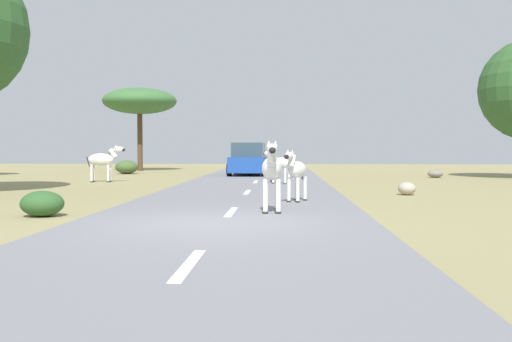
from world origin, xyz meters
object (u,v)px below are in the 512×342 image
at_px(zebra_0, 296,171).
at_px(bush_0, 42,204).
at_px(zebra_1, 279,163).
at_px(rock_1, 407,189).
at_px(bush_3, 127,167).
at_px(car_0, 249,160).
at_px(zebra_3, 272,170).
at_px(rock_3, 435,174).
at_px(zebra_2, 103,160).
at_px(tree_5, 140,101).

height_order(zebra_0, bush_0, zebra_0).
distance_m(zebra_1, rock_1, 6.49).
distance_m(bush_0, bush_3, 21.74).
xyz_separation_m(car_0, bush_3, (-7.30, 2.31, -0.45)).
distance_m(zebra_0, zebra_3, 2.76).
bearing_deg(bush_0, rock_3, 53.75).
height_order(zebra_1, bush_3, zebra_1).
bearing_deg(bush_3, car_0, -17.55).
relative_size(zebra_0, bush_0, 1.52).
bearing_deg(zebra_3, bush_3, -68.91).
xyz_separation_m(zebra_1, bush_0, (-5.09, -11.34, -0.59)).
relative_size(zebra_2, zebra_3, 1.02).
relative_size(zebra_2, tree_5, 0.32).
distance_m(zebra_2, rock_3, 16.39).
bearing_deg(tree_5, zebra_3, -70.14).
distance_m(zebra_1, tree_5, 17.83).
bearing_deg(zebra_1, bush_3, 79.91).
height_order(zebra_0, zebra_3, zebra_3).
distance_m(zebra_1, car_0, 7.92).
bearing_deg(rock_1, zebra_3, -126.15).
relative_size(zebra_1, rock_3, 1.78).
height_order(zebra_2, bush_0, zebra_2).
distance_m(zebra_0, tree_5, 25.09).
bearing_deg(tree_5, zebra_0, -66.70).
bearing_deg(zebra_0, car_0, -62.25).
xyz_separation_m(zebra_0, bush_0, (-5.58, -3.28, -0.61)).
bearing_deg(bush_3, rock_3, -12.29).
bearing_deg(bush_0, zebra_1, 65.84).
bearing_deg(zebra_2, rock_1, 60.72).
bearing_deg(rock_3, zebra_2, -163.25).
relative_size(zebra_3, tree_5, 0.31).
bearing_deg(zebra_0, bush_0, 50.42).
height_order(car_0, rock_3, car_0).
xyz_separation_m(zebra_1, bush_3, (-8.98, 10.05, -0.47)).
bearing_deg(car_0, zebra_2, -132.41).
xyz_separation_m(zebra_3, tree_5, (-9.21, 25.48, 3.59)).
xyz_separation_m(zebra_1, rock_1, (4.08, -5.00, -0.67)).
relative_size(bush_3, rock_3, 1.71).
height_order(bush_0, rock_3, bush_0).
bearing_deg(bush_3, rock_1, -49.07).
relative_size(zebra_0, car_0, 0.32).
relative_size(zebra_2, rock_3, 2.24).
bearing_deg(zebra_3, zebra_1, -92.61).
height_order(tree_5, bush_0, tree_5).
bearing_deg(zebra_2, zebra_1, 78.03).
bearing_deg(zebra_3, rock_3, -117.08).
xyz_separation_m(zebra_2, zebra_3, (7.66, -12.40, 0.03)).
xyz_separation_m(zebra_0, zebra_3, (-0.61, -2.69, 0.12)).
bearing_deg(car_0, zebra_0, -79.56).
xyz_separation_m(car_0, rock_1, (5.76, -12.75, -0.64)).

